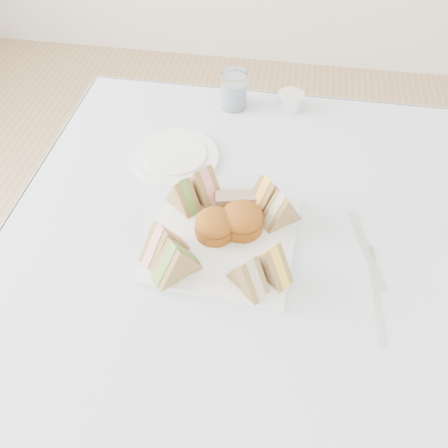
# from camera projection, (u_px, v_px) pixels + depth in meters

# --- Properties ---
(floor) EXTENTS (4.00, 4.00, 0.00)m
(floor) POSITION_uv_depth(u_px,v_px,m) (247.00, 395.00, 1.46)
(floor) COLOR #9E7751
(floor) RESTS_ON ground
(table) EXTENTS (0.90, 0.90, 0.74)m
(table) POSITION_uv_depth(u_px,v_px,m) (253.00, 337.00, 1.19)
(table) COLOR brown
(table) RESTS_ON floor
(tablecloth) EXTENTS (1.02, 1.02, 0.01)m
(tablecloth) POSITION_uv_depth(u_px,v_px,m) (262.00, 243.00, 0.91)
(tablecloth) COLOR silver
(tablecloth) RESTS_ON table
(serving_plate) EXTENTS (0.28, 0.28, 0.01)m
(serving_plate) POSITION_uv_depth(u_px,v_px,m) (224.00, 239.00, 0.90)
(serving_plate) COLOR white
(serving_plate) RESTS_ON tablecloth
(sandwich_fl_a) EXTENTS (0.09, 0.10, 0.08)m
(sandwich_fl_a) POSITION_uv_depth(u_px,v_px,m) (163.00, 241.00, 0.84)
(sandwich_fl_a) COLOR olive
(sandwich_fl_a) RESTS_ON serving_plate
(sandwich_fl_b) EXTENTS (0.09, 0.09, 0.08)m
(sandwich_fl_b) POSITION_uv_depth(u_px,v_px,m) (176.00, 259.00, 0.81)
(sandwich_fl_b) COLOR olive
(sandwich_fl_b) RESTS_ON serving_plate
(sandwich_fr_a) EXTENTS (0.09, 0.08, 0.07)m
(sandwich_fr_a) POSITION_uv_depth(u_px,v_px,m) (271.00, 261.00, 0.81)
(sandwich_fr_a) COLOR olive
(sandwich_fr_a) RESTS_ON serving_plate
(sandwich_fr_b) EXTENTS (0.08, 0.08, 0.07)m
(sandwich_fr_b) POSITION_uv_depth(u_px,v_px,m) (248.00, 273.00, 0.80)
(sandwich_fr_b) COLOR olive
(sandwich_fr_b) RESTS_ON serving_plate
(sandwich_bl_a) EXTENTS (0.08, 0.08, 0.07)m
(sandwich_bl_a) POSITION_uv_depth(u_px,v_px,m) (183.00, 193.00, 0.93)
(sandwich_bl_a) COLOR olive
(sandwich_bl_a) RESTS_ON serving_plate
(sandwich_bl_b) EXTENTS (0.09, 0.09, 0.08)m
(sandwich_bl_b) POSITION_uv_depth(u_px,v_px,m) (203.00, 183.00, 0.94)
(sandwich_bl_b) COLOR olive
(sandwich_bl_b) RESTS_ON serving_plate
(sandwich_br_a) EXTENTS (0.09, 0.08, 0.07)m
(sandwich_br_a) POSITION_uv_depth(u_px,v_px,m) (281.00, 208.00, 0.90)
(sandwich_br_a) COLOR olive
(sandwich_br_a) RESTS_ON serving_plate
(sandwich_br_b) EXTENTS (0.09, 0.09, 0.08)m
(sandwich_br_b) POSITION_uv_depth(u_px,v_px,m) (267.00, 193.00, 0.92)
(sandwich_br_b) COLOR olive
(sandwich_br_b) RESTS_ON serving_plate
(scone_left) EXTENTS (0.09, 0.09, 0.05)m
(scone_left) POSITION_uv_depth(u_px,v_px,m) (215.00, 225.00, 0.88)
(scone_left) COLOR #A64B16
(scone_left) RESTS_ON serving_plate
(scone_right) EXTENTS (0.10, 0.10, 0.05)m
(scone_right) POSITION_uv_depth(u_px,v_px,m) (242.00, 219.00, 0.89)
(scone_right) COLOR #A64B16
(scone_right) RESTS_ON serving_plate
(pastry_slice) EXTENTS (0.08, 0.05, 0.04)m
(pastry_slice) POSITION_uv_depth(u_px,v_px,m) (235.00, 201.00, 0.94)
(pastry_slice) COLOR tan
(pastry_slice) RESTS_ON serving_plate
(side_plate) EXTENTS (0.22, 0.22, 0.01)m
(side_plate) POSITION_uv_depth(u_px,v_px,m) (176.00, 157.00, 1.06)
(side_plate) COLOR white
(side_plate) RESTS_ON tablecloth
(water_glass) EXTENTS (0.07, 0.07, 0.09)m
(water_glass) POSITION_uv_depth(u_px,v_px,m) (234.00, 90.00, 1.17)
(water_glass) COLOR white
(water_glass) RESTS_ON tablecloth
(tea_strainer) EXTENTS (0.08, 0.08, 0.04)m
(tea_strainer) POSITION_uv_depth(u_px,v_px,m) (290.00, 102.00, 1.18)
(tea_strainer) COLOR white
(tea_strainer) RESTS_ON tablecloth
(knife) EXTENTS (0.07, 0.19, 0.00)m
(knife) POSITION_uv_depth(u_px,v_px,m) (365.00, 248.00, 0.89)
(knife) COLOR white
(knife) RESTS_ON tablecloth
(fork) EXTENTS (0.02, 0.17, 0.00)m
(fork) POSITION_uv_depth(u_px,v_px,m) (376.00, 300.00, 0.82)
(fork) COLOR white
(fork) RESTS_ON tablecloth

